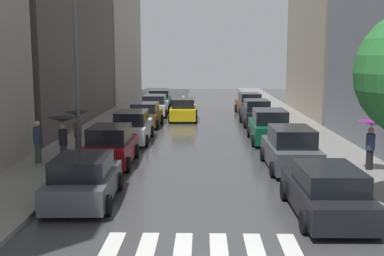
{
  "coord_description": "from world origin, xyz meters",
  "views": [
    {
      "loc": [
        0.03,
        -7.99,
        4.76
      ],
      "look_at": [
        -0.51,
        15.7,
        1.13
      ],
      "focal_mm": 44.44,
      "sensor_mm": 36.0,
      "label": 1
    }
  ],
  "objects_px": {
    "parked_car_left_third": "(132,127)",
    "parked_car_left_sixth": "(160,99)",
    "parked_car_left_fourth": "(146,115)",
    "parked_car_left_fifth": "(155,106)",
    "pedestrian_by_kerb": "(63,128)",
    "parked_car_right_nearest": "(327,192)",
    "lamp_post_left": "(76,61)",
    "pedestrian_far_side": "(38,141)",
    "parked_car_right_fourth": "(256,113)",
    "parked_car_right_second": "(290,150)",
    "taxi_midroad": "(183,110)",
    "parked_car_right_third": "(269,127)",
    "pedestrian_near_tree": "(77,123)",
    "pedestrian_foreground": "(371,134)",
    "parked_car_right_fifth": "(249,104)",
    "parked_car_left_second": "(111,147)",
    "parked_car_left_nearest": "(84,180)"
  },
  "relations": [
    {
      "from": "pedestrian_foreground",
      "to": "pedestrian_near_tree",
      "type": "relative_size",
      "value": 0.99
    },
    {
      "from": "parked_car_left_fifth",
      "to": "parked_car_right_nearest",
      "type": "relative_size",
      "value": 1.05
    },
    {
      "from": "taxi_midroad",
      "to": "pedestrian_by_kerb",
      "type": "xyz_separation_m",
      "value": [
        -4.51,
        -15.16,
        0.93
      ]
    },
    {
      "from": "parked_car_left_second",
      "to": "pedestrian_by_kerb",
      "type": "distance_m",
      "value": 2.19
    },
    {
      "from": "taxi_midroad",
      "to": "pedestrian_near_tree",
      "type": "height_order",
      "value": "pedestrian_near_tree"
    },
    {
      "from": "parked_car_left_fourth",
      "to": "pedestrian_far_side",
      "type": "xyz_separation_m",
      "value": [
        -3.25,
        -11.79,
        0.36
      ]
    },
    {
      "from": "parked_car_left_sixth",
      "to": "pedestrian_by_kerb",
      "type": "bearing_deg",
      "value": 173.56
    },
    {
      "from": "parked_car_right_nearest",
      "to": "parked_car_right_fifth",
      "type": "xyz_separation_m",
      "value": [
        0.1,
        25.01,
        0.08
      ]
    },
    {
      "from": "parked_car_right_second",
      "to": "pedestrian_by_kerb",
      "type": "bearing_deg",
      "value": 89.34
    },
    {
      "from": "pedestrian_by_kerb",
      "to": "lamp_post_left",
      "type": "bearing_deg",
      "value": -174.6
    },
    {
      "from": "lamp_post_left",
      "to": "taxi_midroad",
      "type": "bearing_deg",
      "value": 73.42
    },
    {
      "from": "parked_car_left_third",
      "to": "pedestrian_by_kerb",
      "type": "xyz_separation_m",
      "value": [
        -2.02,
        -6.26,
        0.89
      ]
    },
    {
      "from": "parked_car_left_nearest",
      "to": "parked_car_left_third",
      "type": "bearing_deg",
      "value": -1.92
    },
    {
      "from": "pedestrian_near_tree",
      "to": "parked_car_right_fourth",
      "type": "bearing_deg",
      "value": 73.11
    },
    {
      "from": "parked_car_right_fourth",
      "to": "parked_car_left_fifth",
      "type": "bearing_deg",
      "value": 53.16
    },
    {
      "from": "parked_car_left_fifth",
      "to": "pedestrian_by_kerb",
      "type": "distance_m",
      "value": 18.22
    },
    {
      "from": "parked_car_left_third",
      "to": "parked_car_right_nearest",
      "type": "height_order",
      "value": "parked_car_left_third"
    },
    {
      "from": "parked_car_left_sixth",
      "to": "pedestrian_near_tree",
      "type": "relative_size",
      "value": 2.32
    },
    {
      "from": "parked_car_left_third",
      "to": "parked_car_left_sixth",
      "type": "distance_m",
      "value": 17.12
    },
    {
      "from": "taxi_midroad",
      "to": "pedestrian_far_side",
      "type": "height_order",
      "value": "pedestrian_far_side"
    },
    {
      "from": "lamp_post_left",
      "to": "pedestrian_foreground",
      "type": "bearing_deg",
      "value": -8.76
    },
    {
      "from": "pedestrian_by_kerb",
      "to": "lamp_post_left",
      "type": "height_order",
      "value": "lamp_post_left"
    },
    {
      "from": "parked_car_left_sixth",
      "to": "pedestrian_foreground",
      "type": "height_order",
      "value": "pedestrian_foreground"
    },
    {
      "from": "parked_car_left_second",
      "to": "parked_car_right_fifth",
      "type": "xyz_separation_m",
      "value": [
        7.83,
        18.45,
        -0.0
      ]
    },
    {
      "from": "parked_car_left_sixth",
      "to": "pedestrian_far_side",
      "type": "bearing_deg",
      "value": 170.68
    },
    {
      "from": "parked_car_right_fifth",
      "to": "lamp_post_left",
      "type": "distance_m",
      "value": 20.44
    },
    {
      "from": "parked_car_right_nearest",
      "to": "lamp_post_left",
      "type": "bearing_deg",
      "value": 51.31
    },
    {
      "from": "parked_car_left_sixth",
      "to": "pedestrian_far_side",
      "type": "relative_size",
      "value": 2.56
    },
    {
      "from": "pedestrian_by_kerb",
      "to": "parked_car_left_fifth",
      "type": "bearing_deg",
      "value": -165.06
    },
    {
      "from": "parked_car_right_fifth",
      "to": "pedestrian_foreground",
      "type": "xyz_separation_m",
      "value": [
        3.01,
        -19.68,
        0.82
      ]
    },
    {
      "from": "parked_car_left_nearest",
      "to": "lamp_post_left",
      "type": "distance_m",
      "value": 7.36
    },
    {
      "from": "parked_car_left_sixth",
      "to": "pedestrian_far_side",
      "type": "xyz_separation_m",
      "value": [
        -3.17,
        -23.17,
        0.34
      ]
    },
    {
      "from": "parked_car_right_fifth",
      "to": "lamp_post_left",
      "type": "xyz_separation_m",
      "value": [
        -9.39,
        -17.77,
        3.7
      ]
    },
    {
      "from": "parked_car_left_fourth",
      "to": "parked_car_left_second",
      "type": "bearing_deg",
      "value": -178.99
    },
    {
      "from": "parked_car_left_second",
      "to": "pedestrian_near_tree",
      "type": "height_order",
      "value": "pedestrian_near_tree"
    },
    {
      "from": "parked_car_left_third",
      "to": "parked_car_left_fourth",
      "type": "distance_m",
      "value": 5.73
    },
    {
      "from": "parked_car_right_third",
      "to": "lamp_post_left",
      "type": "distance_m",
      "value": 11.17
    },
    {
      "from": "parked_car_right_nearest",
      "to": "parked_car_right_second",
      "type": "relative_size",
      "value": 1.02
    },
    {
      "from": "pedestrian_foreground",
      "to": "parked_car_right_fifth",
      "type": "bearing_deg",
      "value": -138.04
    },
    {
      "from": "parked_car_left_nearest",
      "to": "parked_car_right_third",
      "type": "distance_m",
      "value": 13.45
    },
    {
      "from": "parked_car_left_second",
      "to": "parked_car_right_fourth",
      "type": "height_order",
      "value": "parked_car_right_fourth"
    },
    {
      "from": "parked_car_left_fifth",
      "to": "parked_car_right_second",
      "type": "xyz_separation_m",
      "value": [
        7.56,
        -18.1,
        0.07
      ]
    },
    {
      "from": "parked_car_left_nearest",
      "to": "pedestrian_by_kerb",
      "type": "bearing_deg",
      "value": 21.05
    },
    {
      "from": "parked_car_left_third",
      "to": "parked_car_right_third",
      "type": "bearing_deg",
      "value": -90.59
    },
    {
      "from": "pedestrian_far_side",
      "to": "pedestrian_by_kerb",
      "type": "bearing_deg",
      "value": 107.27
    },
    {
      "from": "parked_car_right_fourth",
      "to": "parked_car_right_second",
      "type": "bearing_deg",
      "value": 179.2
    },
    {
      "from": "parked_car_left_sixth",
      "to": "pedestrian_near_tree",
      "type": "xyz_separation_m",
      "value": [
        -1.9,
        -21.35,
        0.86
      ]
    },
    {
      "from": "parked_car_left_fifth",
      "to": "parked_car_left_fourth",
      "type": "bearing_deg",
      "value": 179.34
    },
    {
      "from": "parked_car_left_fifth",
      "to": "pedestrian_by_kerb",
      "type": "height_order",
      "value": "pedestrian_by_kerb"
    },
    {
      "from": "parked_car_left_nearest",
      "to": "parked_car_left_fourth",
      "type": "bearing_deg",
      "value": -2.22
    }
  ]
}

